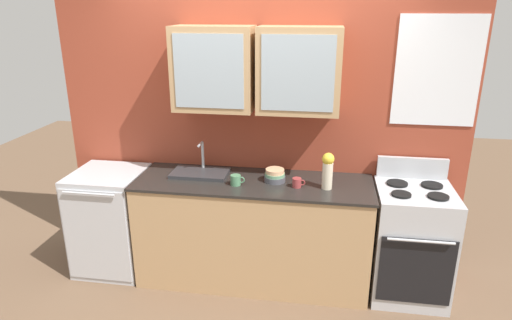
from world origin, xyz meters
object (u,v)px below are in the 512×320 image
Objects in this scene: stove_range at (410,242)px; cup_near_sink at (236,180)px; vase at (328,170)px; dishwasher at (112,220)px; sink_faucet at (200,172)px; bowl_stack at (275,176)px; cup_near_bowls at (297,183)px.

cup_near_sink is at bearing -175.98° from stove_range.
dishwasher is (-1.90, 0.05, -0.62)m from vase.
cup_near_sink is at bearing -4.69° from dishwasher.
sink_faucet is 0.39m from cup_near_sink.
sink_faucet is 0.52× the size of dishwasher.
sink_faucet is at bearing 5.48° from dishwasher.
bowl_stack reaches higher than cup_near_sink.
bowl_stack is 1.68× the size of cup_near_bowls.
vase is at bearing -1.65° from dishwasher.
sink_faucet is 4.08× the size of cup_near_sink.
vase reaches higher than bowl_stack.
stove_range is 3.74× the size of vase.
vase reaches higher than cup_near_sink.
cup_near_sink is 1.28m from dishwasher.
bowl_stack is at bearing 22.74° from cup_near_sink.
stove_range is 6.33× the size of bowl_stack.
sink_faucet is at bearing 175.77° from bowl_stack.
bowl_stack is at bearing -4.23° from sink_faucet.
sink_faucet reaches higher than bowl_stack.
dishwasher is at bearing -179.90° from stove_range.
stove_range is at bearing 4.82° from vase.
dishwasher is at bearing 177.73° from cup_near_bowls.
bowl_stack is 0.19× the size of dishwasher.
cup_near_sink is 1.13× the size of cup_near_bowls.
cup_near_sink is (-0.73, -0.04, -0.12)m from vase.
stove_range reaches higher than dishwasher.
bowl_stack is 0.45m from vase.
cup_near_bowls reaches higher than dishwasher.
stove_range reaches higher than cup_near_sink.
sink_faucet is at bearing 170.24° from cup_near_bowls.
cup_near_bowls is (-0.94, -0.07, 0.49)m from stove_range.
dishwasher is (-0.82, -0.08, -0.49)m from sink_faucet.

